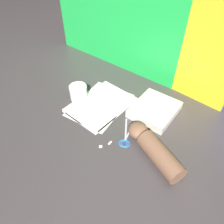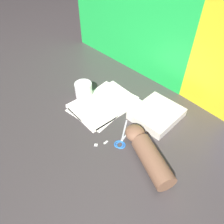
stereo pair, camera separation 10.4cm
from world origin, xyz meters
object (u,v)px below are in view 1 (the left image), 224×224
at_px(book_closed, 155,110).
at_px(hand_forearm, 154,149).
at_px(paper_stack, 101,104).
at_px(mug, 78,92).
at_px(scissors, 126,137).

height_order(book_closed, hand_forearm, hand_forearm).
relative_size(paper_stack, mug, 3.78).
distance_m(book_closed, scissors, 0.22).
distance_m(scissors, mug, 0.37).
xyz_separation_m(hand_forearm, mug, (-0.51, 0.08, -0.00)).
bearing_deg(scissors, paper_stack, 156.38).
bearing_deg(mug, scissors, -11.71).
xyz_separation_m(book_closed, scissors, (-0.02, -0.22, -0.02)).
xyz_separation_m(scissors, mug, (-0.36, 0.08, 0.04)).
height_order(book_closed, scissors, book_closed).
bearing_deg(hand_forearm, paper_stack, 163.72).
distance_m(paper_stack, hand_forearm, 0.40).
bearing_deg(mug, paper_stack, 11.29).
bearing_deg(scissors, book_closed, 83.66).
distance_m(paper_stack, book_closed, 0.28).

